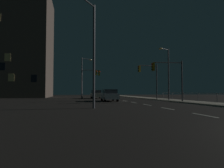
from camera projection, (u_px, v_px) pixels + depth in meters
ground_plane at (133, 102)px, 22.07m from camera, size 112.00×112.00×0.00m
sidewalk_right at (182, 101)px, 23.35m from camera, size 2.93×77.00×0.14m
lane_markings_center at (125, 101)px, 25.50m from camera, size 0.14×50.00×0.01m
lane_edge_line at (153, 100)px, 27.91m from camera, size 0.14×53.00×0.01m
car at (109, 95)px, 24.59m from camera, size 1.85×4.41×1.57m
car_oncoming at (96, 94)px, 34.42m from camera, size 1.86×4.42×1.57m
traffic_light_near_right at (168, 72)px, 21.84m from camera, size 3.84×0.54×4.81m
traffic_light_mid_left at (90, 78)px, 33.80m from camera, size 3.43×0.54×5.47m
traffic_light_far_left at (149, 75)px, 27.91m from camera, size 3.20×0.51×5.30m
traffic_light_near_left at (89, 78)px, 35.79m from camera, size 2.94×0.63×5.71m
street_lamp_median at (167, 69)px, 26.04m from camera, size 1.97×1.16×7.24m
street_lamp_far_end at (83, 74)px, 35.49m from camera, size 2.04×1.13×7.79m
street_lamp_mid_block at (91, 45)px, 13.87m from camera, size 1.58×1.87×7.97m
building_distant at (18, 45)px, 42.74m from camera, size 14.22×13.40×24.03m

